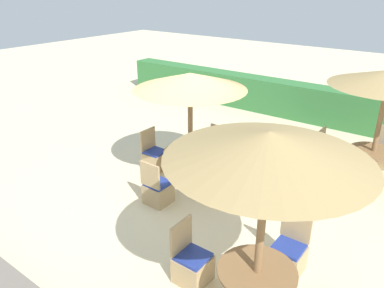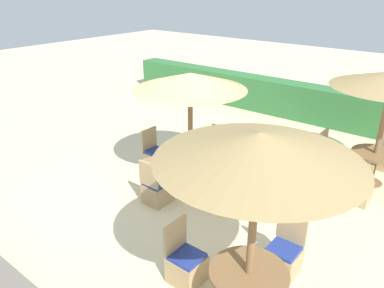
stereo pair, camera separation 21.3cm
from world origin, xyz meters
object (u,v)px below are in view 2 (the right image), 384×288
(patio_chair_center_east, at_px, (229,185))
(parasol_front_right, at_px, (259,148))
(patio_chair_back_right_west, at_px, (329,159))
(patio_chair_back_right_north, at_px, (384,157))
(parasol_center, at_px, (190,82))
(round_table_back_right, at_px, (375,160))
(patio_chair_back_right_south, at_px, (358,190))
(patio_chair_center_north, at_px, (215,155))
(patio_chair_front_right_west, at_px, (186,265))
(round_table_center, at_px, (190,158))
(patio_chair_front_right_north, at_px, (283,258))
(patio_chair_center_south, at_px, (156,190))
(round_table_front_right, at_px, (248,282))
(patio_chair_center_west, at_px, (156,158))

(patio_chair_center_east, bearing_deg, parasol_front_right, -142.30)
(patio_chair_back_right_west, height_order, patio_chair_back_right_north, same)
(parasol_center, relative_size, round_table_back_right, 2.44)
(patio_chair_center_east, height_order, patio_chair_back_right_south, same)
(patio_chair_back_right_north, bearing_deg, patio_chair_center_north, 36.43)
(patio_chair_front_right_west, xyz_separation_m, round_table_back_right, (1.30, 4.68, 0.28))
(round_table_center, bearing_deg, patio_chair_center_north, 93.24)
(patio_chair_center_east, xyz_separation_m, patio_chair_back_right_north, (2.11, 3.29, 0.00))
(patio_chair_front_right_west, relative_size, patio_chair_back_right_north, 1.00)
(patio_chair_center_east, xyz_separation_m, patio_chair_front_right_north, (1.81, -1.31, 0.00))
(patio_chair_center_south, xyz_separation_m, round_table_front_right, (2.79, -1.25, 0.29))
(patio_chair_center_west, xyz_separation_m, patio_chair_center_north, (0.98, 0.98, 0.00))
(patio_chair_center_north, bearing_deg, patio_chair_back_right_west, -147.07)
(patio_chair_front_right_north, bearing_deg, patio_chair_front_right_west, 44.87)
(patio_chair_center_south, height_order, round_table_front_right, patio_chair_center_south)
(patio_chair_center_north, distance_m, patio_chair_front_right_north, 3.65)
(round_table_front_right, bearing_deg, round_table_center, 140.37)
(patio_chair_center_south, height_order, patio_chair_center_north, same)
(patio_chair_front_right_west, height_order, patio_chair_front_right_north, same)
(parasol_center, xyz_separation_m, parasol_front_right, (2.78, -2.30, 0.18))
(parasol_front_right, relative_size, round_table_front_right, 2.57)
(patio_chair_center_west, bearing_deg, patio_chair_center_east, 90.31)
(parasol_front_right, height_order, patio_chair_front_right_north, parasol_front_right)
(patio_chair_center_west, bearing_deg, round_table_back_right, 119.94)
(patio_chair_center_east, relative_size, patio_chair_back_right_west, 1.00)
(patio_chair_center_north, xyz_separation_m, patio_chair_back_right_west, (2.18, 1.41, 0.00))
(patio_chair_center_east, xyz_separation_m, patio_chair_back_right_south, (2.08, 1.40, 0.00))
(parasol_center, xyz_separation_m, round_table_front_right, (2.78, -2.30, -1.65))
(round_table_center, height_order, patio_chair_center_north, patio_chair_center_north)
(patio_chair_back_right_west, bearing_deg, patio_chair_back_right_south, 43.34)
(patio_chair_front_right_west, height_order, patio_chair_back_right_south, same)
(round_table_front_right, distance_m, patio_chair_back_right_west, 4.77)
(patio_chair_back_right_north, bearing_deg, round_table_back_right, 88.82)
(patio_chair_center_west, distance_m, patio_chair_front_right_west, 3.64)
(round_table_front_right, distance_m, round_table_back_right, 4.69)
(patio_chair_center_west, bearing_deg, parasol_center, 89.14)
(patio_chair_center_east, distance_m, patio_chair_front_right_north, 2.24)
(patio_chair_center_west, bearing_deg, patio_chair_back_right_south, 108.96)
(patio_chair_front_right_north, height_order, patio_chair_back_right_north, same)
(parasol_center, height_order, patio_chair_front_right_north, parasol_center)
(parasol_front_right, bearing_deg, round_table_front_right, 0.00)
(patio_chair_back_right_north, bearing_deg, round_table_front_right, 86.90)
(patio_chair_back_right_west, relative_size, patio_chair_back_right_north, 1.00)
(round_table_back_right, bearing_deg, patio_chair_back_right_south, -90.49)
(parasol_center, relative_size, patio_chair_front_right_north, 2.56)
(patio_chair_center_south, bearing_deg, parasol_center, 89.71)
(round_table_back_right, bearing_deg, parasol_front_right, -93.48)
(patio_chair_back_right_west, bearing_deg, patio_chair_center_east, -25.65)
(patio_chair_front_right_north, bearing_deg, patio_chair_back_right_west, -79.81)
(patio_chair_front_right_north, distance_m, patio_chair_back_right_south, 2.72)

